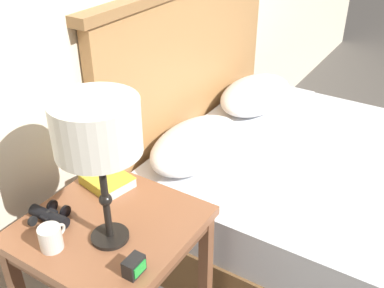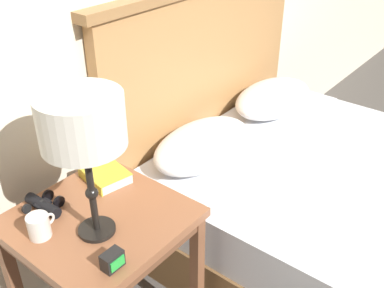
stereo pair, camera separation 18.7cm
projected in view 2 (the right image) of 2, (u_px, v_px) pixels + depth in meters
nightstand at (102, 235)px, 1.68m from camera, size 0.58×0.58×0.67m
bed at (349, 211)px, 2.22m from camera, size 1.61×2.01×1.30m
table_lamp at (82, 125)px, 1.35m from camera, size 0.27×0.27×0.52m
book_on_nightstand at (105, 175)px, 1.82m from camera, size 0.18×0.21×0.04m
binoculars_pair at (43, 205)px, 1.65m from camera, size 0.14×0.16×0.05m
coffee_mug at (39, 226)px, 1.52m from camera, size 0.10×0.08×0.08m
alarm_clock at (113, 260)px, 1.40m from camera, size 0.07×0.05×0.06m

